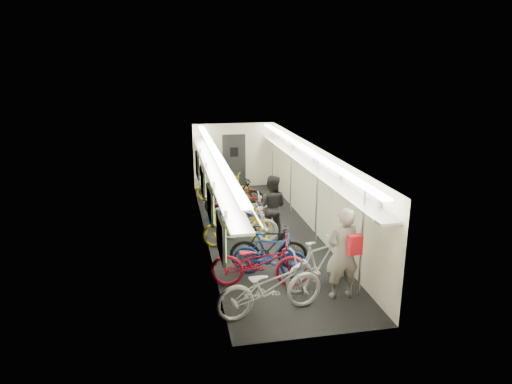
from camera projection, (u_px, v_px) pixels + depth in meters
name	position (u px, v px, depth m)	size (l,w,h in m)	color
train_car_shell	(243.00, 170.00, 12.75)	(10.00, 10.00, 10.00)	black
bicycle_0	(270.00, 286.00, 8.48)	(0.74, 2.12, 1.11)	#BCBBC0
bicycle_1	(270.00, 255.00, 9.96)	(0.48, 1.71, 1.03)	navy
bicycle_2	(260.00, 262.00, 9.52)	(0.72, 2.07, 1.09)	maroon
bicycle_3	(269.00, 247.00, 10.31)	(0.50, 1.78, 1.07)	black
bicycle_4	(238.00, 226.00, 11.77)	(0.65, 1.86, 0.98)	gold
bicycle_5	(248.00, 223.00, 11.99)	(0.46, 1.63, 0.98)	silver
bicycle_6	(242.00, 211.00, 12.96)	(0.65, 1.86, 0.98)	silver
bicycle_7	(235.00, 210.00, 13.05)	(0.45, 1.59, 0.96)	#1C48AB
bicycle_8	(235.00, 204.00, 13.69)	(0.61, 1.75, 0.92)	maroon
bicycle_9	(235.00, 197.00, 14.00)	(0.54, 1.92, 1.15)	black
bicycle_10	(223.00, 188.00, 15.27)	(0.66, 1.90, 1.00)	yellow
bicycle_11	(320.00, 263.00, 9.49)	(0.51, 1.79, 1.08)	silver
passenger_near	(342.00, 253.00, 8.98)	(0.69, 0.45, 1.89)	gray
passenger_mid	(272.00, 207.00, 12.14)	(0.83, 0.65, 1.71)	black
backpack	(355.00, 245.00, 8.54)	(0.26, 0.14, 0.38)	red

